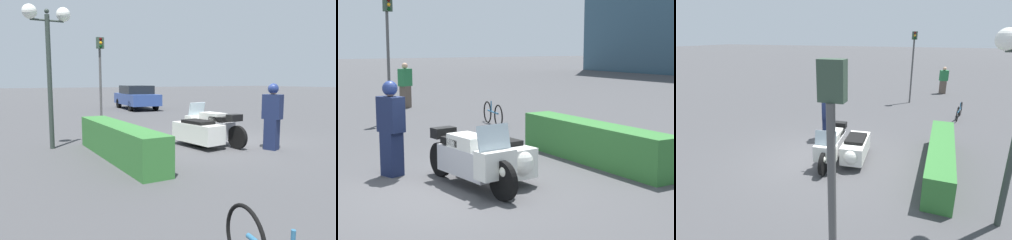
# 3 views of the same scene
# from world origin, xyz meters

# --- Properties ---
(ground_plane) EXTENTS (160.00, 160.00, 0.00)m
(ground_plane) POSITION_xyz_m (0.00, 0.00, 0.00)
(ground_plane) COLOR #424244
(police_motorcycle) EXTENTS (2.48, 1.35, 1.15)m
(police_motorcycle) POSITION_xyz_m (0.04, 0.62, 0.46)
(police_motorcycle) COLOR black
(police_motorcycle) RESTS_ON ground
(officer_rider) EXTENTS (0.54, 0.43, 1.72)m
(officer_rider) POSITION_xyz_m (-1.36, -0.58, 0.91)
(officer_rider) COLOR #192347
(officer_rider) RESTS_ON ground
(hedge_bush_curbside) EXTENTS (4.05, 0.65, 0.80)m
(hedge_bush_curbside) POSITION_xyz_m (-0.37, 3.27, 0.40)
(hedge_bush_curbside) COLOR #337033
(hedge_bush_curbside) RESTS_ON ground
(traffic_light_far) EXTENTS (0.22, 0.28, 3.74)m
(traffic_light_far) POSITION_xyz_m (-7.81, 1.49, 2.43)
(traffic_light_far) COLOR #4C4C4C
(traffic_light_far) RESTS_ON ground
(pedestrian_bystander) EXTENTS (0.47, 0.55, 1.69)m
(pedestrian_bystander) POSITION_xyz_m (-11.00, 3.12, 0.84)
(pedestrian_bystander) COLOR brown
(pedestrian_bystander) RESTS_ON ground
(bicycle_parked) EXTENTS (1.62, 0.31, 0.71)m
(bicycle_parked) POSITION_xyz_m (-5.70, 3.93, 0.32)
(bicycle_parked) COLOR black
(bicycle_parked) RESTS_ON ground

